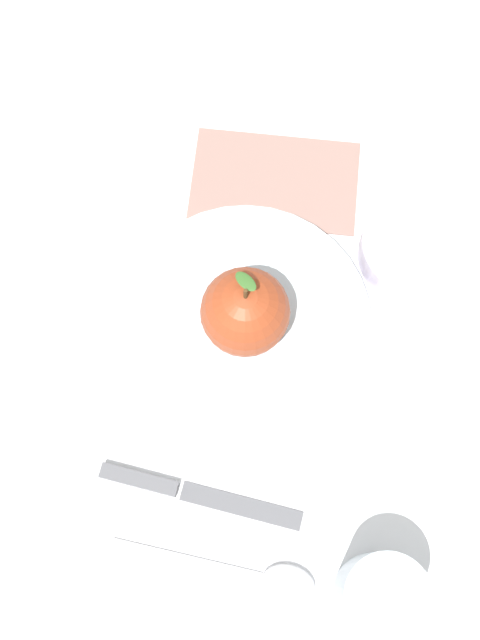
# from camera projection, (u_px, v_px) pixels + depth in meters

# --- Properties ---
(ground_plane) EXTENTS (2.40, 2.40, 0.00)m
(ground_plane) POSITION_uv_depth(u_px,v_px,m) (242.00, 361.00, 0.77)
(ground_plane) COLOR silver
(dinner_plate) EXTENTS (0.25, 0.25, 0.02)m
(dinner_plate) POSITION_uv_depth(u_px,v_px,m) (240.00, 323.00, 0.77)
(dinner_plate) COLOR silver
(dinner_plate) RESTS_ON ground_plane
(apple) EXTENTS (0.08, 0.08, 0.10)m
(apple) POSITION_uv_depth(u_px,v_px,m) (241.00, 312.00, 0.72)
(apple) COLOR #9E3D1E
(apple) RESTS_ON dinner_plate
(side_bowl) EXTENTS (0.11, 0.11, 0.03)m
(side_bowl) POSITION_uv_depth(u_px,v_px,m) (412.00, 248.00, 0.78)
(side_bowl) COLOR silver
(side_bowl) RESTS_ON ground_plane
(cup) EXTENTS (0.07, 0.07, 0.08)m
(cup) POSITION_uv_depth(u_px,v_px,m) (379.00, 597.00, 0.66)
(cup) COLOR silver
(cup) RESTS_ON ground_plane
(knife) EXTENTS (0.06, 0.19, 0.01)m
(knife) POSITION_uv_depth(u_px,v_px,m) (177.00, 491.00, 0.73)
(knife) COLOR #59595E
(knife) RESTS_ON ground_plane
(spoon) EXTENTS (0.06, 0.19, 0.01)m
(spoon) POSITION_uv_depth(u_px,v_px,m) (261.00, 578.00, 0.70)
(spoon) COLOR silver
(spoon) RESTS_ON ground_plane
(linen_napkin) EXTENTS (0.12, 0.18, 0.00)m
(linen_napkin) POSITION_uv_depth(u_px,v_px,m) (273.00, 180.00, 0.83)
(linen_napkin) COLOR gray
(linen_napkin) RESTS_ON ground_plane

